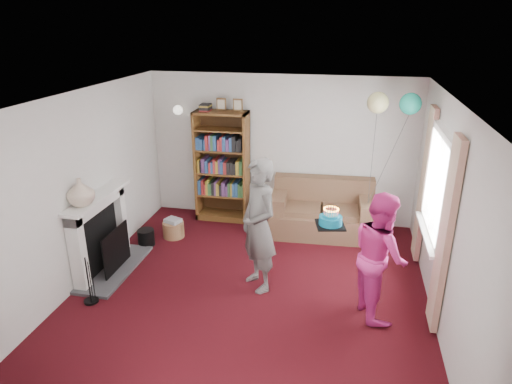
% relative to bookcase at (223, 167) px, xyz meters
% --- Properties ---
extents(ground, '(5.00, 5.00, 0.00)m').
position_rel_bookcase_xyz_m(ground, '(0.97, -2.30, -0.93)').
color(ground, black).
rests_on(ground, ground).
extents(wall_back, '(4.50, 0.02, 2.50)m').
position_rel_bookcase_xyz_m(wall_back, '(0.97, 0.21, 0.32)').
color(wall_back, silver).
rests_on(wall_back, ground).
extents(wall_left, '(0.02, 5.00, 2.50)m').
position_rel_bookcase_xyz_m(wall_left, '(-1.29, -2.30, 0.32)').
color(wall_left, silver).
rests_on(wall_left, ground).
extents(wall_right, '(0.02, 5.00, 2.50)m').
position_rel_bookcase_xyz_m(wall_right, '(3.23, -2.30, 0.32)').
color(wall_right, silver).
rests_on(wall_right, ground).
extents(ceiling, '(4.50, 5.00, 0.01)m').
position_rel_bookcase_xyz_m(ceiling, '(0.97, -2.30, 1.57)').
color(ceiling, white).
rests_on(ceiling, wall_back).
extents(fireplace, '(0.55, 1.80, 1.12)m').
position_rel_bookcase_xyz_m(fireplace, '(-1.11, -2.11, -0.42)').
color(fireplace, '#3F3F42').
rests_on(fireplace, ground).
extents(window_bay, '(0.14, 2.02, 2.20)m').
position_rel_bookcase_xyz_m(window_bay, '(3.18, -1.70, 0.27)').
color(window_bay, white).
rests_on(window_bay, ground).
extents(wall_sconce, '(0.16, 0.23, 0.16)m').
position_rel_bookcase_xyz_m(wall_sconce, '(-0.78, 0.06, 0.95)').
color(wall_sconce, gold).
rests_on(wall_sconce, ground).
extents(bookcase, '(0.90, 0.42, 2.11)m').
position_rel_bookcase_xyz_m(bookcase, '(0.00, 0.00, 0.00)').
color(bookcase, '#472B14').
rests_on(bookcase, ground).
extents(sofa, '(1.65, 0.87, 0.87)m').
position_rel_bookcase_xyz_m(sofa, '(1.75, -0.23, -0.60)').
color(sofa, brown).
rests_on(sofa, ground).
extents(wicker_basket, '(0.34, 0.34, 0.32)m').
position_rel_bookcase_xyz_m(wicker_basket, '(-0.58, -0.94, -0.79)').
color(wicker_basket, olive).
rests_on(wicker_basket, ground).
extents(person_striped, '(0.73, 0.76, 1.76)m').
position_rel_bookcase_xyz_m(person_striped, '(1.06, -2.09, -0.05)').
color(person_striped, black).
rests_on(person_striped, ground).
extents(person_magenta, '(0.79, 0.89, 1.54)m').
position_rel_bookcase_xyz_m(person_magenta, '(2.54, -2.35, -0.17)').
color(person_magenta, '#D42A83').
rests_on(person_magenta, ground).
extents(birthday_cake, '(0.33, 0.33, 0.22)m').
position_rel_bookcase_xyz_m(birthday_cake, '(1.95, -2.26, 0.18)').
color(birthday_cake, black).
rests_on(birthday_cake, ground).
extents(balloons, '(0.74, 0.30, 1.72)m').
position_rel_bookcase_xyz_m(balloons, '(2.68, -0.55, 1.29)').
color(balloons, '#3F3F3F').
rests_on(balloons, ground).
extents(mantel_vase, '(0.39, 0.39, 0.36)m').
position_rel_bookcase_xyz_m(mantel_vase, '(-1.15, -2.45, 0.37)').
color(mantel_vase, beige).
rests_on(mantel_vase, fireplace).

